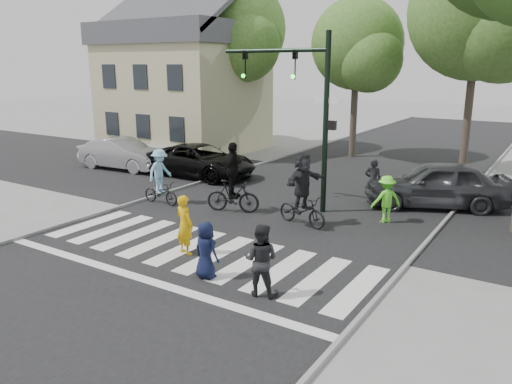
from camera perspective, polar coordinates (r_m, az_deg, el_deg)
ground at (r=13.09m, az=-9.02°, el=-8.00°), size 120.00×120.00×0.00m
road_stem at (r=16.92m, az=2.21°, el=-2.61°), size 10.00×70.00×0.01m
road_cross at (r=19.47m, az=6.67°, el=-0.41°), size 70.00×10.00×0.01m
curb_left at (r=19.83m, az=-10.48°, el=-0.15°), size 0.10×70.00×0.10m
curb_right at (r=15.14m, az=19.02°, el=-5.30°), size 0.10×70.00×0.10m
crosswalk at (r=13.55m, az=-7.17°, el=-7.10°), size 10.00×3.85×0.01m
traffic_signal at (r=17.09m, az=5.45°, el=10.82°), size 4.45×0.29×6.00m
bg_tree_0 at (r=33.23m, az=-9.07°, el=16.28°), size 5.46×5.20×8.97m
bg_tree_1 at (r=29.75m, az=-2.16°, el=17.66°), size 6.09×5.80×9.80m
bg_tree_2 at (r=27.46m, az=11.81°, el=15.84°), size 5.04×4.80×8.40m
bg_tree_3 at (r=24.64m, az=24.68°, el=17.79°), size 6.30×6.00×10.20m
house at (r=30.23m, az=-8.21°, el=12.07°), size 8.40×8.10×8.82m
pedestrian_woman at (r=13.39m, az=-8.16°, el=-3.73°), size 0.67×0.51×1.63m
pedestrian_child at (r=11.88m, az=-5.75°, el=-6.64°), size 0.73×0.52×1.39m
pedestrian_adult at (r=10.94m, az=0.55°, el=-7.77°), size 0.92×0.79×1.64m
cyclist_left at (r=18.33m, az=-10.88°, el=1.29°), size 1.60×1.05×2.01m
cyclist_mid at (r=17.01m, az=-2.68°, el=0.94°), size 1.92×1.22×2.42m
cyclist_right at (r=15.63m, az=5.34°, el=-0.16°), size 1.93×1.79×2.32m
car_suv at (r=22.71m, az=-6.36°, el=3.59°), size 5.25×2.46×1.45m
car_silver at (r=25.02m, az=-14.99°, el=4.24°), size 4.67×1.93×1.50m
car_grey at (r=18.75m, az=19.87°, el=0.85°), size 5.28×3.77×1.67m
bystander_hivis at (r=16.45m, az=14.66°, el=-0.81°), size 1.10×1.10×1.53m
bystander_dark at (r=18.71m, az=13.20°, el=1.25°), size 0.67×0.53×1.64m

